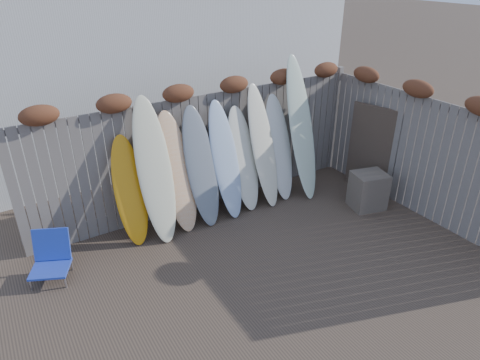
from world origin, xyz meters
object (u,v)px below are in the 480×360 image
beach_chair (51,257)px  wooden_crate (368,191)px  lattice_panel (376,150)px  surfboard_0 (130,191)px

beach_chair → wooden_crate: wooden_crate is taller
beach_chair → lattice_panel: 5.69m
surfboard_0 → lattice_panel: bearing=-5.0°
wooden_crate → surfboard_0: (-3.82, 1.25, 0.50)m
surfboard_0 → wooden_crate: bearing=-12.3°
beach_chair → lattice_panel: lattice_panel is taller
wooden_crate → surfboard_0: bearing=161.8°
beach_chair → wooden_crate: (5.09, -0.97, 0.02)m
wooden_crate → beach_chair: bearing=169.2°
beach_chair → surfboard_0: 1.41m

